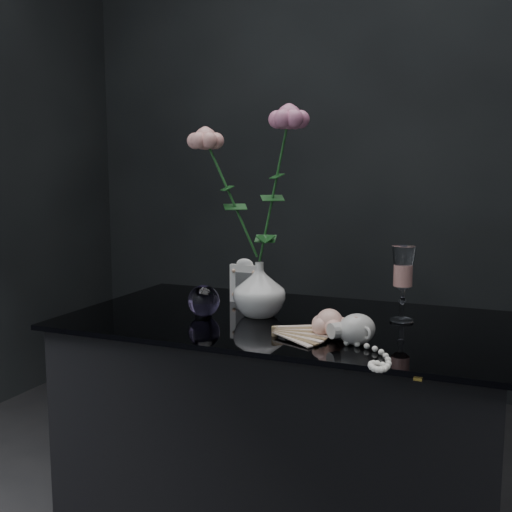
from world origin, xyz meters
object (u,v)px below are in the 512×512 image
at_px(wine_glass, 403,284).
at_px(pearl_jar, 357,328).
at_px(loose_rose, 329,323).
at_px(picture_frame, 245,281).
at_px(paperweight, 204,301).
at_px(vase, 259,289).

xyz_separation_m(wine_glass, pearl_jar, (-0.06, -0.23, -0.06)).
bearing_deg(loose_rose, picture_frame, 124.81).
bearing_deg(paperweight, pearl_jar, -12.96).
bearing_deg(picture_frame, vase, -50.21).
xyz_separation_m(vase, pearl_jar, (0.28, -0.15, -0.03)).
relative_size(vase, pearl_jar, 0.57).
bearing_deg(picture_frame, wine_glass, -3.30).
relative_size(picture_frame, paperweight, 1.54).
height_order(vase, loose_rose, vase).
xyz_separation_m(picture_frame, loose_rose, (0.31, -0.25, -0.03)).
bearing_deg(pearl_jar, paperweight, -152.34).
xyz_separation_m(paperweight, pearl_jar, (0.40, -0.09, -0.01)).
bearing_deg(loose_rose, wine_glass, 41.73).
distance_m(picture_frame, loose_rose, 0.40).
bearing_deg(vase, pearl_jar, -28.24).
height_order(paperweight, loose_rose, paperweight).
xyz_separation_m(wine_glass, picture_frame, (-0.43, 0.05, -0.03)).
xyz_separation_m(picture_frame, pearl_jar, (0.37, -0.28, -0.03)).
distance_m(vase, loose_rose, 0.24).
height_order(picture_frame, pearl_jar, picture_frame).
bearing_deg(loose_rose, pearl_jar, -41.85).
height_order(vase, paperweight, vase).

